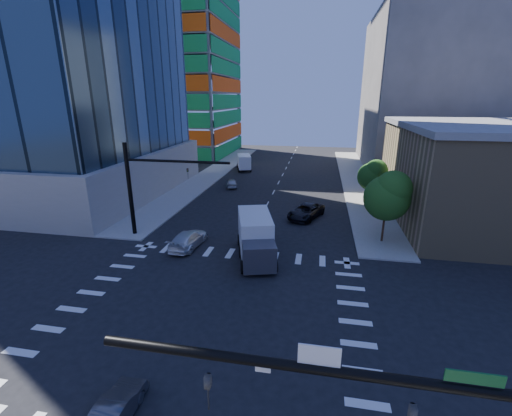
# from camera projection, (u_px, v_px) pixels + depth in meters

# --- Properties ---
(ground) EXTENTS (160.00, 160.00, 0.00)m
(ground) POSITION_uv_depth(u_px,v_px,m) (209.00, 316.00, 21.52)
(ground) COLOR black
(ground) RESTS_ON ground
(road_markings) EXTENTS (20.00, 20.00, 0.01)m
(road_markings) POSITION_uv_depth(u_px,v_px,m) (209.00, 316.00, 21.52)
(road_markings) COLOR silver
(road_markings) RESTS_ON ground
(sidewalk_ne) EXTENTS (5.00, 60.00, 0.15)m
(sidewalk_ne) POSITION_uv_depth(u_px,v_px,m) (356.00, 180.00, 56.72)
(sidewalk_ne) COLOR gray
(sidewalk_ne) RESTS_ON ground
(sidewalk_nw) EXTENTS (5.00, 60.00, 0.15)m
(sidewalk_nw) POSITION_uv_depth(u_px,v_px,m) (212.00, 174.00, 61.09)
(sidewalk_nw) COLOR gray
(sidewalk_nw) RESTS_ON ground
(construction_building) EXTENTS (25.16, 34.50, 70.60)m
(construction_building) POSITION_uv_depth(u_px,v_px,m) (173.00, 44.00, 76.64)
(construction_building) COLOR slate
(construction_building) RESTS_ON ground
(commercial_building) EXTENTS (20.50, 22.50, 10.60)m
(commercial_building) POSITION_uv_depth(u_px,v_px,m) (499.00, 175.00, 36.09)
(commercial_building) COLOR #948056
(commercial_building) RESTS_ON ground
(bg_building_ne) EXTENTS (24.00, 30.00, 28.00)m
(bg_building_ne) POSITION_uv_depth(u_px,v_px,m) (436.00, 92.00, 63.93)
(bg_building_ne) COLOR #635E59
(bg_building_ne) RESTS_ON ground
(signal_mast_nw) EXTENTS (10.20, 0.40, 9.00)m
(signal_mast_nw) POSITION_uv_depth(u_px,v_px,m) (143.00, 182.00, 32.33)
(signal_mast_nw) COLOR black
(signal_mast_nw) RESTS_ON sidewalk_nw
(tree_south) EXTENTS (4.16, 4.16, 6.82)m
(tree_south) POSITION_uv_depth(u_px,v_px,m) (389.00, 195.00, 30.87)
(tree_south) COLOR #382316
(tree_south) RESTS_ON sidewalk_ne
(tree_north) EXTENTS (3.54, 3.52, 5.78)m
(tree_north) POSITION_uv_depth(u_px,v_px,m) (373.00, 175.00, 42.26)
(tree_north) COLOR #382316
(tree_north) RESTS_ON sidewalk_ne
(car_nb_far) EXTENTS (4.55, 6.23, 1.57)m
(car_nb_far) POSITION_uv_depth(u_px,v_px,m) (306.00, 211.00, 38.79)
(car_nb_far) COLOR black
(car_nb_far) RESTS_ON ground
(car_sb_near) EXTENTS (2.57, 5.31, 1.49)m
(car_sb_near) POSITION_uv_depth(u_px,v_px,m) (188.00, 239.00, 31.26)
(car_sb_near) COLOR white
(car_sb_near) RESTS_ON ground
(car_sb_mid) EXTENTS (2.56, 4.19, 1.33)m
(car_sb_mid) POSITION_uv_depth(u_px,v_px,m) (232.00, 183.00, 52.15)
(car_sb_mid) COLOR #AAACB1
(car_sb_mid) RESTS_ON ground
(car_sb_cross) EXTENTS (1.42, 3.73, 1.21)m
(car_sb_cross) POSITION_uv_depth(u_px,v_px,m) (115.00, 411.00, 14.28)
(car_sb_cross) COLOR #48474C
(car_sb_cross) RESTS_ON ground
(box_truck_near) EXTENTS (4.61, 7.28, 3.54)m
(box_truck_near) POSITION_uv_depth(u_px,v_px,m) (256.00, 241.00, 28.78)
(box_truck_near) COLOR black
(box_truck_near) RESTS_ON ground
(box_truck_far) EXTENTS (3.91, 6.07, 2.95)m
(box_truck_far) POSITION_uv_depth(u_px,v_px,m) (244.00, 163.00, 64.58)
(box_truck_far) COLOR black
(box_truck_far) RESTS_ON ground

